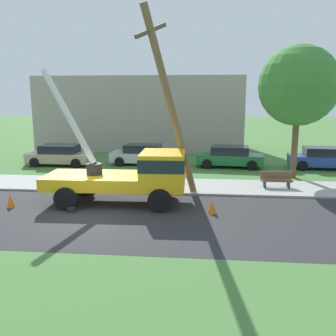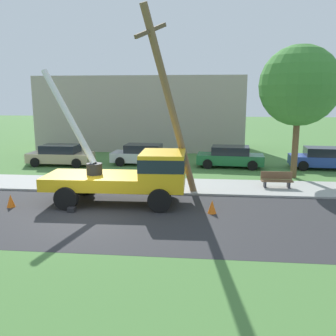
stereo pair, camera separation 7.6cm
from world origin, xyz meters
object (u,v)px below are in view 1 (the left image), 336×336
Objects in this scene: traffic_cone_ahead at (212,207)px; parked_sedan_tan at (60,155)px; traffic_cone_behind at (10,201)px; park_bench at (276,180)px; parked_sedan_green at (230,157)px; parked_sedan_blue at (323,158)px; parked_sedan_silver at (143,154)px; utility_truck at (134,173)px; roadside_tree_near at (299,86)px; leaning_utility_pole at (171,106)px.

parked_sedan_tan is at bearing 136.67° from traffic_cone_ahead.
traffic_cone_behind is 0.35× the size of park_bench.
parked_sedan_green is at bearing 82.27° from traffic_cone_ahead.
parked_sedan_blue reaches higher than park_bench.
parked_sedan_silver is 0.99× the size of parked_sedan_blue.
utility_truck is at bearing -154.60° from park_bench.
roadside_tree_near is (4.91, 7.28, 5.02)m from traffic_cone_ahead.
traffic_cone_ahead is at bearing -97.73° from parked_sedan_green.
parked_sedan_tan is 16.07m from roadside_tree_near.
traffic_cone_behind is 14.33m from parked_sedan_green.
roadside_tree_near reaches higher than traffic_cone_behind.
traffic_cone_behind is 0.07× the size of roadside_tree_near.
parked_sedan_silver reaches higher than traffic_cone_behind.
traffic_cone_ahead is (1.88, -1.82, -4.04)m from leaning_utility_pole.
park_bench is (8.00, -6.13, -0.25)m from parked_sedan_silver.
parked_sedan_silver is 10.08m from park_bench.
parked_sedan_green reaches higher than park_bench.
parked_sedan_silver is 11.04m from roadside_tree_near.
parked_sedan_tan is 0.98× the size of parked_sedan_blue.
parked_sedan_tan is at bearing 136.83° from leaning_utility_pole.
leaning_utility_pole is 8.13m from traffic_cone_behind.
traffic_cone_behind is at bearing -147.90° from parked_sedan_blue.
traffic_cone_ahead is 5.53m from park_bench.
traffic_cone_ahead is 10.11m from roadside_tree_near.
parked_sedan_blue is at bearing 39.52° from utility_truck.
parked_sedan_tan is at bearing 158.65° from park_bench.
roadside_tree_near is (-2.61, -2.89, 4.59)m from parked_sedan_blue.
traffic_cone_behind is 0.12× the size of parked_sedan_silver.
traffic_cone_ahead is 0.35× the size of park_bench.
traffic_cone_ahead is 12.65m from parked_sedan_blue.
traffic_cone_ahead is 1.00× the size of traffic_cone_behind.
roadside_tree_near is at bearing -9.13° from parked_sedan_tan.
parked_sedan_silver is 5.99m from parked_sedan_green.
traffic_cone_behind is 12.85m from park_bench.
parked_sedan_tan is 2.76× the size of park_bench.
roadside_tree_near is at bearing 62.47° from park_bench.
traffic_cone_behind is at bearing -167.93° from utility_truck.
park_bench reaches higher than traffic_cone_behind.
parked_sedan_tan is (-1.61, 9.72, 0.43)m from traffic_cone_behind.
roadside_tree_near reaches higher than parked_sedan_silver.
leaning_utility_pole is at bearing -154.17° from park_bench.
parked_sedan_blue is at bearing 53.53° from traffic_cone_ahead.
parked_sedan_silver is at bearing 142.52° from park_bench.
leaning_utility_pole reaches higher than roadside_tree_near.
utility_truck is 5.48m from traffic_cone_behind.
parked_sedan_silver is at bearing 178.43° from parked_sedan_blue.
traffic_cone_behind is 0.13× the size of parked_sedan_tan.
park_bench is (2.01, -5.81, -0.25)m from parked_sedan_green.
leaning_utility_pole reaches higher than parked_sedan_silver.
parked_sedan_green is (11.69, 0.46, 0.00)m from parked_sedan_tan.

